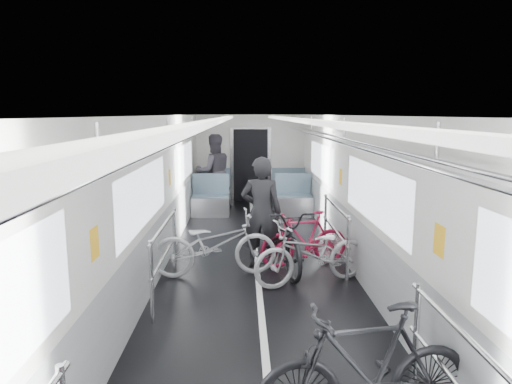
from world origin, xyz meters
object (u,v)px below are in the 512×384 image
person_seated (214,172)px  bike_right_near (367,370)px  bike_right_mid (312,253)px  bike_aisle (282,238)px  bike_right_far (304,239)px  person_standing (261,213)px  bike_left_far (215,244)px

person_seated → bike_right_near: bearing=84.6°
bike_right_mid → person_seated: 5.63m
bike_right_near → bike_aisle: size_ratio=0.90×
bike_right_far → bike_aisle: bike_aisle is taller
bike_right_mid → person_standing: (-0.70, 0.79, 0.42)m
bike_right_near → person_standing: person_standing is taller
bike_right_near → bike_aisle: (-0.32, 3.79, -0.02)m
person_standing → person_seated: 4.66m
person_standing → bike_right_near: bearing=107.4°
bike_right_near → person_seated: bearing=-177.6°
bike_right_mid → bike_left_far: bearing=-124.4°
bike_left_far → bike_right_mid: 1.47m
bike_right_mid → person_standing: person_standing is taller
bike_left_far → person_seated: size_ratio=0.98×
bike_right_near → bike_right_far: size_ratio=1.16×
bike_aisle → person_seated: person_seated is taller
bike_right_near → bike_right_mid: bike_right_near is taller
bike_left_far → bike_right_near: bearing=-166.0°
bike_right_far → person_seated: bearing=-174.5°
bike_left_far → bike_aisle: size_ratio=0.98×
bike_right_mid → bike_aisle: 0.78m
bike_right_near → person_seated: 8.61m
bike_right_mid → bike_aisle: size_ratio=0.92×
bike_right_far → bike_aisle: 0.39m
bike_left_far → bike_right_far: bike_left_far is taller
bike_right_far → bike_aisle: (-0.37, -0.12, 0.06)m
bike_right_mid → bike_right_far: size_ratio=1.19×
bike_right_near → bike_right_far: 3.91m
bike_left_far → person_seated: bearing=-3.7°
bike_left_far → bike_aisle: (1.04, 0.29, 0.01)m
person_standing → person_seated: (-1.03, 4.54, 0.07)m
bike_left_far → bike_right_far: 1.47m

